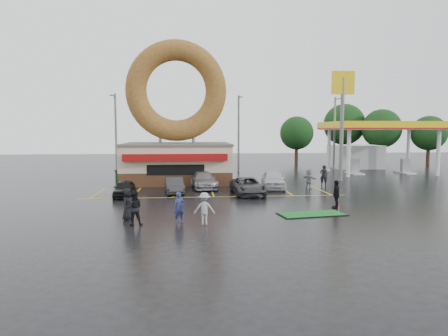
{
  "coord_description": "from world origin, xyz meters",
  "views": [
    {
      "loc": [
        -1.82,
        -25.81,
        4.91
      ],
      "look_at": [
        0.69,
        2.9,
        2.2
      ],
      "focal_mm": 32.0,
      "sensor_mm": 36.0,
      "label": 1
    }
  ],
  "objects": [
    {
      "name": "person_blue",
      "position": [
        -2.36,
        -4.77,
        0.83
      ],
      "size": [
        0.69,
        0.54,
        1.65
      ],
      "primitive_type": "imported",
      "rotation": [
        0.0,
        0.0,
        0.27
      ],
      "color": "navy",
      "rests_on": "ground"
    },
    {
      "name": "person_blackjkt",
      "position": [
        -4.69,
        -5.13,
        0.91
      ],
      "size": [
        0.95,
        0.78,
        1.82
      ],
      "primitive_type": "imported",
      "rotation": [
        0.0,
        0.0,
        3.25
      ],
      "color": "black",
      "rests_on": "ground"
    },
    {
      "name": "ground",
      "position": [
        0.0,
        0.0,
        0.0
      ],
      "size": [
        120.0,
        120.0,
        0.0
      ],
      "primitive_type": "plane",
      "color": "black",
      "rests_on": "ground"
    },
    {
      "name": "car_silver",
      "position": [
        -0.63,
        8.0,
        0.7
      ],
      "size": [
        2.5,
        5.0,
        1.4
      ],
      "primitive_type": "imported",
      "rotation": [
        0.0,
        0.0,
        0.12
      ],
      "color": "#97969A",
      "rests_on": "ground"
    },
    {
      "name": "person_bystander",
      "position": [
        -5.19,
        -3.9,
        0.89
      ],
      "size": [
        0.82,
        1.01,
        1.77
      ],
      "primitive_type": "imported",
      "rotation": [
        0.0,
        0.0,
        1.23
      ],
      "color": "black",
      "rests_on": "ground"
    },
    {
      "name": "person_hoodie",
      "position": [
        -1.04,
        -5.28,
        0.85
      ],
      "size": [
        1.15,
        0.73,
        1.7
      ],
      "primitive_type": "imported",
      "rotation": [
        0.0,
        0.0,
        3.05
      ],
      "color": "#9C9C9F",
      "rests_on": "ground"
    },
    {
      "name": "person_walker_near",
      "position": [
        8.24,
        6.82,
        0.84
      ],
      "size": [
        1.16,
        1.61,
        1.68
      ],
      "primitive_type": "imported",
      "rotation": [
        0.0,
        0.0,
        2.05
      ],
      "color": "gray",
      "rests_on": "ground"
    },
    {
      "name": "tree_far_b",
      "position": [
        32.0,
        28.0,
        4.53
      ],
      "size": [
        4.9,
        4.9,
        7.0
      ],
      "color": "#332114",
      "rests_on": "ground"
    },
    {
      "name": "streetlight_mid",
      "position": [
        4.0,
        20.92,
        4.78
      ],
      "size": [
        0.4,
        2.21,
        9.0
      ],
      "color": "slate",
      "rests_on": "ground"
    },
    {
      "name": "putting_green",
      "position": [
        5.33,
        -3.35,
        0.03
      ],
      "size": [
        4.11,
        2.27,
        0.49
      ],
      "color": "black",
      "rests_on": "ground"
    },
    {
      "name": "tree_far_a",
      "position": [
        26.0,
        30.0,
        5.18
      ],
      "size": [
        5.6,
        5.6,
        8.0
      ],
      "color": "#332114",
      "rests_on": "ground"
    },
    {
      "name": "person_walker_far",
      "position": [
        10.1,
        8.52,
        0.92
      ],
      "size": [
        0.77,
        0.61,
        1.85
      ],
      "primitive_type": "imported",
      "rotation": [
        0.0,
        0.0,
        2.87
      ],
      "color": "black",
      "rests_on": "ground"
    },
    {
      "name": "car_grey",
      "position": [
        2.63,
        4.22,
        0.66
      ],
      "size": [
        2.46,
        4.89,
        1.33
      ],
      "primitive_type": "imported",
      "rotation": [
        0.0,
        0.0,
        0.05
      ],
      "color": "#313134",
      "rests_on": "ground"
    },
    {
      "name": "tree_far_c",
      "position": [
        22.0,
        34.0,
        5.84
      ],
      "size": [
        6.3,
        6.3,
        9.0
      ],
      "color": "#332114",
      "rests_on": "ground"
    },
    {
      "name": "streetlight_left",
      "position": [
        -10.0,
        19.92,
        4.78
      ],
      "size": [
        0.4,
        2.21,
        9.0
      ],
      "color": "slate",
      "rests_on": "ground"
    },
    {
      "name": "car_white",
      "position": [
        5.25,
        7.24,
        0.77
      ],
      "size": [
        2.3,
        4.7,
        1.54
      ],
      "primitive_type": "imported",
      "rotation": [
        0.0,
        0.0,
        -0.11
      ],
      "color": "silver",
      "rests_on": "ground"
    },
    {
      "name": "person_cameraman",
      "position": [
        7.41,
        -1.61,
        0.9
      ],
      "size": [
        0.59,
        1.11,
        1.8
      ],
      "primitive_type": "imported",
      "rotation": [
        0.0,
        0.0,
        -1.72
      ],
      "color": "black",
      "rests_on": "ground"
    },
    {
      "name": "shell_sign",
      "position": [
        13.0,
        12.0,
        7.38
      ],
      "size": [
        2.2,
        0.36,
        10.6
      ],
      "color": "slate",
      "rests_on": "ground"
    },
    {
      "name": "dumpster",
      "position": [
        -7.5,
        10.35,
        0.65
      ],
      "size": [
        2.03,
        1.59,
        1.3
      ],
      "primitive_type": "cube",
      "rotation": [
        0.0,
        0.0,
        0.24
      ],
      "color": "#173E21",
      "rests_on": "ground"
    },
    {
      "name": "tree_far_d",
      "position": [
        14.0,
        32.0,
        4.53
      ],
      "size": [
        4.9,
        4.9,
        7.0
      ],
      "color": "#332114",
      "rests_on": "ground"
    },
    {
      "name": "streetlight_right",
      "position": [
        16.0,
        21.92,
        4.78
      ],
      "size": [
        0.4,
        2.21,
        9.0
      ],
      "color": "slate",
      "rests_on": "ground"
    },
    {
      "name": "car_dgrey",
      "position": [
        -3.01,
        5.48,
        0.63
      ],
      "size": [
        1.76,
        3.97,
        1.27
      ],
      "primitive_type": "imported",
      "rotation": [
        0.0,
        0.0,
        0.11
      ],
      "color": "#29292C",
      "rests_on": "ground"
    },
    {
      "name": "car_black",
      "position": [
        -6.63,
        4.05,
        0.61
      ],
      "size": [
        1.6,
        3.66,
        1.23
      ],
      "primitive_type": "imported",
      "rotation": [
        0.0,
        0.0,
        0.04
      ],
      "color": "black",
      "rests_on": "ground"
    },
    {
      "name": "donut_shop",
      "position": [
        -3.0,
        12.97,
        4.46
      ],
      "size": [
        10.2,
        8.7,
        13.5
      ],
      "color": "#472B19",
      "rests_on": "ground"
    },
    {
      "name": "gas_station",
      "position": [
        20.0,
        20.94,
        3.7
      ],
      "size": [
        12.3,
        13.65,
        5.9
      ],
      "color": "silver",
      "rests_on": "ground"
    }
  ]
}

